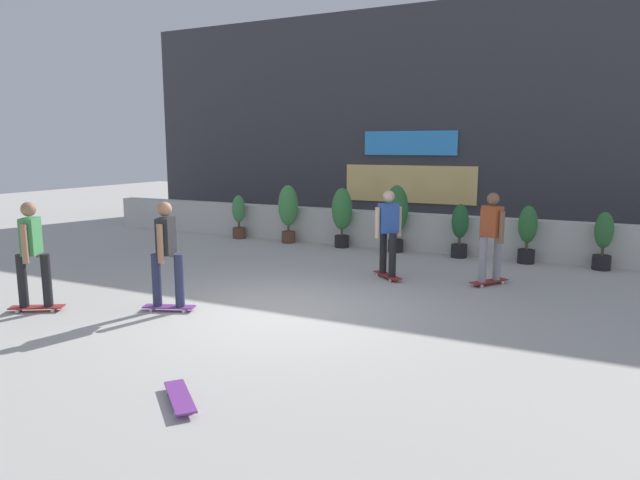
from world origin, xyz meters
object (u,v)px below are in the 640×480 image
object	(u,v)px
potted_plant_6	(603,239)
skater_far_left	(491,234)
potted_plant_0	(239,216)
potted_plant_5	(527,232)
skater_mid_plaza	(32,251)
skater_far_right	(167,251)
skateboard_near_camera	(180,397)
potted_plant_4	(460,229)
skater_foreground	(388,230)
potted_plant_3	(396,213)
potted_plant_2	(342,213)
potted_plant_1	(288,209)

from	to	relation	value
potted_plant_6	skater_far_left	distance (m)	2.99
potted_plant_0	potted_plant_5	xyz separation A→B (m)	(7.48, -0.00, 0.06)
skater_mid_plaza	potted_plant_6	bearing A→B (deg)	42.39
skater_mid_plaza	potted_plant_5	bearing A→B (deg)	48.35
skater_far_left	skater_far_right	distance (m)	5.69
skater_far_left	potted_plant_5	bearing A→B (deg)	80.77
potted_plant_0	skateboard_near_camera	xyz separation A→B (m)	(5.19, -8.63, -0.56)
potted_plant_4	skater_mid_plaza	distance (m)	8.67
potted_plant_5	skateboard_near_camera	distance (m)	8.95
skater_far_left	skater_mid_plaza	size ratio (longest dim) A/B	1.00
potted_plant_5	skater_far_right	bearing A→B (deg)	-126.08
potted_plant_0	potted_plant_4	distance (m)	6.03
potted_plant_4	potted_plant_5	distance (m)	1.45
skater_foreground	skater_far_right	xyz separation A→B (m)	(-2.31, -3.53, 0.00)
potted_plant_0	skater_foreground	size ratio (longest dim) A/B	0.70
potted_plant_3	skater_far_right	world-z (taller)	skater_far_right
potted_plant_0	skater_mid_plaza	distance (m)	7.24
skater_foreground	skater_mid_plaza	world-z (taller)	same
potted_plant_6	potted_plant_4	bearing A→B (deg)	-180.00
skater_far_left	skateboard_near_camera	size ratio (longest dim) A/B	2.30
potted_plant_0	skater_mid_plaza	xyz separation A→B (m)	(1.13, -7.14, 0.31)
potted_plant_5	skater_far_right	world-z (taller)	skater_far_right
potted_plant_6	potted_plant_5	bearing A→B (deg)	-180.00
skater_far_left	skateboard_near_camera	world-z (taller)	skater_far_left
potted_plant_2	skater_far_left	world-z (taller)	skater_far_left
skater_mid_plaza	skateboard_near_camera	bearing A→B (deg)	-20.11
potted_plant_2	potted_plant_5	xyz separation A→B (m)	(4.39, 0.00, -0.18)
potted_plant_4	skater_foreground	world-z (taller)	skater_foreground
potted_plant_6	skateboard_near_camera	distance (m)	9.43
potted_plant_0	potted_plant_2	distance (m)	3.11
potted_plant_0	potted_plant_3	bearing A→B (deg)	-0.00
potted_plant_2	potted_plant_3	xyz separation A→B (m)	(1.42, 0.00, 0.07)
skater_far_right	skater_far_left	bearing A→B (deg)	43.12
potted_plant_0	potted_plant_3	size ratio (longest dim) A/B	0.74
potted_plant_6	skater_foreground	distance (m)	4.58
potted_plant_2	potted_plant_6	bearing A→B (deg)	0.00
potted_plant_4	skater_foreground	xyz separation A→B (m)	(-0.77, -2.69, 0.28)
skater_foreground	potted_plant_6	bearing A→B (deg)	36.04
potted_plant_0	potted_plant_3	world-z (taller)	potted_plant_3
potted_plant_6	skater_foreground	bearing A→B (deg)	-143.96
skater_foreground	skater_mid_plaza	bearing A→B (deg)	-132.84
skater_far_left	potted_plant_6	bearing A→B (deg)	51.55
potted_plant_4	potted_plant_5	size ratio (longest dim) A/B	0.97
potted_plant_0	skateboard_near_camera	world-z (taller)	potted_plant_0
potted_plant_0	potted_plant_1	distance (m)	1.58
potted_plant_0	potted_plant_6	bearing A→B (deg)	0.00
potted_plant_0	potted_plant_4	size ratio (longest dim) A/B	0.97
potted_plant_2	skater_far_right	xyz separation A→B (m)	(-0.15, -6.22, 0.07)
skater_mid_plaza	skateboard_near_camera	size ratio (longest dim) A/B	2.30
skateboard_near_camera	potted_plant_1	bearing A→B (deg)	112.84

